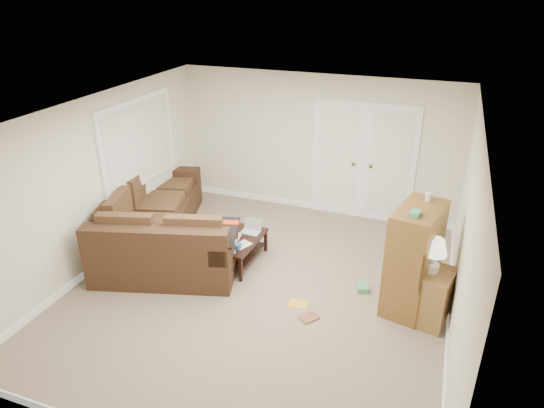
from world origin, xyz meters
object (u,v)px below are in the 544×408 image
at_px(sectional_sofa, 159,228).
at_px(coffee_table, 242,249).
at_px(side_cabinet, 428,291).
at_px(tv_armoire, 413,258).

bearing_deg(sectional_sofa, coffee_table, -12.83).
bearing_deg(coffee_table, sectional_sofa, -174.49).
relative_size(sectional_sofa, side_cabinet, 2.80).
xyz_separation_m(tv_armoire, side_cabinet, (0.23, -0.21, -0.31)).
height_order(coffee_table, side_cabinet, side_cabinet).
relative_size(coffee_table, side_cabinet, 0.87).
relative_size(tv_armoire, side_cabinet, 1.33).
bearing_deg(side_cabinet, tv_armoire, 151.68).
bearing_deg(side_cabinet, coffee_table, -175.46).
bearing_deg(side_cabinet, sectional_sofa, -171.34).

